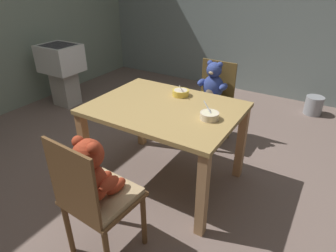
{
  "coord_description": "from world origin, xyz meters",
  "views": [
    {
      "loc": [
        1.11,
        -1.79,
        1.67
      ],
      "look_at": [
        0.0,
        0.05,
        0.52
      ],
      "focal_mm": 31.17,
      "sensor_mm": 36.0,
      "label": 1
    }
  ],
  "objects_px": {
    "dining_table": "(165,119)",
    "teddy_chair_near_front": "(95,184)",
    "porridge_bowl_yellow_far_center": "(181,93)",
    "porridge_bowl_cream_near_right": "(209,116)",
    "metal_pail": "(314,105)",
    "sink_basin": "(62,67)",
    "teddy_chair_far_center": "(212,91)"
  },
  "relations": [
    {
      "from": "teddy_chair_near_front",
      "to": "porridge_bowl_yellow_far_center",
      "type": "height_order",
      "value": "teddy_chair_near_front"
    },
    {
      "from": "dining_table",
      "to": "porridge_bowl_yellow_far_center",
      "type": "relative_size",
      "value": 7.83
    },
    {
      "from": "dining_table",
      "to": "porridge_bowl_yellow_far_center",
      "type": "distance_m",
      "value": 0.29
    },
    {
      "from": "teddy_chair_near_front",
      "to": "sink_basin",
      "type": "relative_size",
      "value": 1.09
    },
    {
      "from": "sink_basin",
      "to": "metal_pail",
      "type": "height_order",
      "value": "sink_basin"
    },
    {
      "from": "dining_table",
      "to": "metal_pail",
      "type": "distance_m",
      "value": 2.4
    },
    {
      "from": "teddy_chair_far_center",
      "to": "teddy_chair_near_front",
      "type": "xyz_separation_m",
      "value": [
        0.02,
        -1.74,
        0.01
      ]
    },
    {
      "from": "teddy_chair_far_center",
      "to": "metal_pail",
      "type": "height_order",
      "value": "teddy_chair_far_center"
    },
    {
      "from": "teddy_chair_near_front",
      "to": "porridge_bowl_yellow_far_center",
      "type": "xyz_separation_m",
      "value": [
        -0.06,
        1.13,
        0.17
      ]
    },
    {
      "from": "porridge_bowl_yellow_far_center",
      "to": "porridge_bowl_cream_near_right",
      "type": "height_order",
      "value": "porridge_bowl_yellow_far_center"
    },
    {
      "from": "teddy_chair_near_front",
      "to": "porridge_bowl_cream_near_right",
      "type": "bearing_deg",
      "value": -17.69
    },
    {
      "from": "teddy_chair_far_center",
      "to": "porridge_bowl_yellow_far_center",
      "type": "relative_size",
      "value": 5.86
    },
    {
      "from": "dining_table",
      "to": "teddy_chair_far_center",
      "type": "height_order",
      "value": "teddy_chair_far_center"
    },
    {
      "from": "porridge_bowl_cream_near_right",
      "to": "teddy_chair_near_front",
      "type": "bearing_deg",
      "value": -111.45
    },
    {
      "from": "porridge_bowl_cream_near_right",
      "to": "sink_basin",
      "type": "xyz_separation_m",
      "value": [
        -2.44,
        0.73,
        -0.21
      ]
    },
    {
      "from": "dining_table",
      "to": "sink_basin",
      "type": "height_order",
      "value": "sink_basin"
    },
    {
      "from": "porridge_bowl_yellow_far_center",
      "to": "teddy_chair_near_front",
      "type": "bearing_deg",
      "value": -87.14
    },
    {
      "from": "teddy_chair_far_center",
      "to": "teddy_chair_near_front",
      "type": "bearing_deg",
      "value": 2.88
    },
    {
      "from": "porridge_bowl_yellow_far_center",
      "to": "sink_basin",
      "type": "height_order",
      "value": "porridge_bowl_yellow_far_center"
    },
    {
      "from": "teddy_chair_near_front",
      "to": "sink_basin",
      "type": "height_order",
      "value": "teddy_chair_near_front"
    },
    {
      "from": "teddy_chair_near_front",
      "to": "metal_pail",
      "type": "relative_size",
      "value": 3.79
    },
    {
      "from": "teddy_chair_near_front",
      "to": "porridge_bowl_cream_near_right",
      "type": "xyz_separation_m",
      "value": [
        0.33,
        0.85,
        0.17
      ]
    },
    {
      "from": "dining_table",
      "to": "teddy_chair_far_center",
      "type": "bearing_deg",
      "value": 87.59
    },
    {
      "from": "porridge_bowl_yellow_far_center",
      "to": "dining_table",
      "type": "bearing_deg",
      "value": -90.82
    },
    {
      "from": "teddy_chair_far_center",
      "to": "metal_pail",
      "type": "bearing_deg",
      "value": 146.93
    },
    {
      "from": "sink_basin",
      "to": "teddy_chair_far_center",
      "type": "bearing_deg",
      "value": 4.34
    },
    {
      "from": "dining_table",
      "to": "teddy_chair_near_front",
      "type": "height_order",
      "value": "teddy_chair_near_front"
    },
    {
      "from": "teddy_chair_far_center",
      "to": "porridge_bowl_cream_near_right",
      "type": "distance_m",
      "value": 0.98
    },
    {
      "from": "porridge_bowl_yellow_far_center",
      "to": "sink_basin",
      "type": "xyz_separation_m",
      "value": [
        -2.05,
        0.45,
        -0.21
      ]
    },
    {
      "from": "porridge_bowl_yellow_far_center",
      "to": "metal_pail",
      "type": "height_order",
      "value": "porridge_bowl_yellow_far_center"
    },
    {
      "from": "dining_table",
      "to": "teddy_chair_near_front",
      "type": "bearing_deg",
      "value": -86.05
    },
    {
      "from": "porridge_bowl_cream_near_right",
      "to": "sink_basin",
      "type": "height_order",
      "value": "porridge_bowl_cream_near_right"
    }
  ]
}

